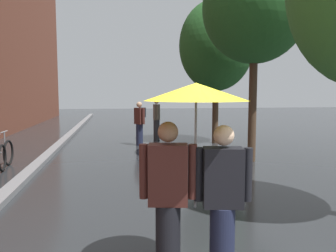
{
  "coord_description": "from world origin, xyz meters",
  "views": [
    {
      "loc": [
        -1.12,
        -2.79,
        1.98
      ],
      "look_at": [
        -0.13,
        3.48,
        1.35
      ],
      "focal_mm": 35.92,
      "sensor_mm": 36.0,
      "label": 1
    }
  ],
  "objects_px": {
    "couple_under_umbrella": "(195,155)",
    "pedestrian_walking_midground": "(140,122)",
    "street_tree_2": "(216,46)",
    "pedestrian_walking_far": "(157,119)",
    "street_tree_1": "(255,8)"
  },
  "relations": [
    {
      "from": "couple_under_umbrella",
      "to": "pedestrian_walking_midground",
      "type": "distance_m",
      "value": 9.32
    },
    {
      "from": "pedestrian_walking_midground",
      "to": "couple_under_umbrella",
      "type": "bearing_deg",
      "value": -90.7
    },
    {
      "from": "street_tree_2",
      "to": "couple_under_umbrella",
      "type": "relative_size",
      "value": 2.68
    },
    {
      "from": "couple_under_umbrella",
      "to": "pedestrian_walking_far",
      "type": "bearing_deg",
      "value": 85.08
    },
    {
      "from": "pedestrian_walking_midground",
      "to": "street_tree_2",
      "type": "bearing_deg",
      "value": 3.68
    },
    {
      "from": "street_tree_1",
      "to": "pedestrian_walking_far",
      "type": "distance_m",
      "value": 6.24
    },
    {
      "from": "couple_under_umbrella",
      "to": "pedestrian_walking_far",
      "type": "distance_m",
      "value": 10.63
    },
    {
      "from": "street_tree_1",
      "to": "pedestrian_walking_midground",
      "type": "height_order",
      "value": "street_tree_1"
    },
    {
      "from": "street_tree_1",
      "to": "pedestrian_walking_far",
      "type": "bearing_deg",
      "value": 114.92
    },
    {
      "from": "street_tree_2",
      "to": "street_tree_1",
      "type": "bearing_deg",
      "value": -90.18
    },
    {
      "from": "street_tree_1",
      "to": "couple_under_umbrella",
      "type": "bearing_deg",
      "value": -117.91
    },
    {
      "from": "couple_under_umbrella",
      "to": "pedestrian_walking_far",
      "type": "height_order",
      "value": "couple_under_umbrella"
    },
    {
      "from": "pedestrian_walking_midground",
      "to": "pedestrian_walking_far",
      "type": "xyz_separation_m",
      "value": [
        0.8,
        1.27,
        0.01
      ]
    },
    {
      "from": "street_tree_1",
      "to": "pedestrian_walking_midground",
      "type": "bearing_deg",
      "value": 130.95
    },
    {
      "from": "couple_under_umbrella",
      "to": "pedestrian_walking_midground",
      "type": "bearing_deg",
      "value": 89.3
    }
  ]
}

